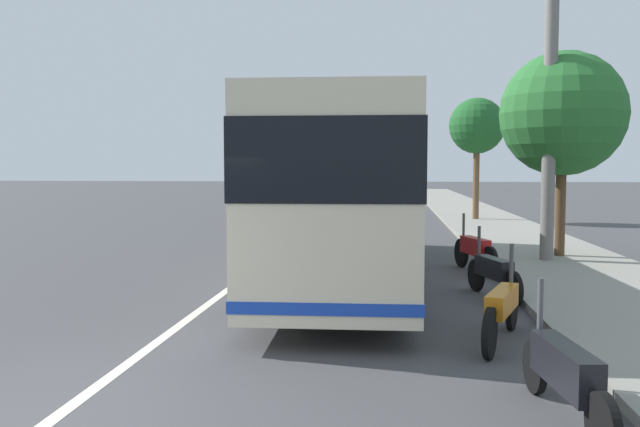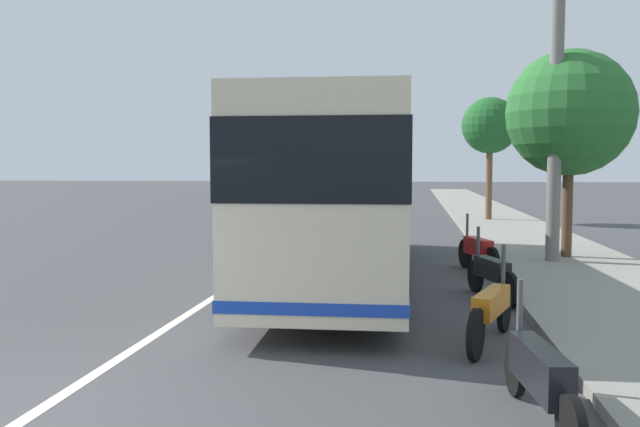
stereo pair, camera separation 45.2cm
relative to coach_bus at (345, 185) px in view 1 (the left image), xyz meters
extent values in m
plane|color=#424244|center=(-8.51, 2.14, -1.98)|extent=(220.00, 220.00, 0.00)
cube|color=gray|center=(1.49, -5.01, -1.91)|extent=(110.00, 3.60, 0.14)
cube|color=silver|center=(1.49, 2.14, -1.97)|extent=(110.00, 0.16, 0.01)
cube|color=beige|center=(0.00, 0.00, -0.08)|extent=(12.41, 2.80, 3.10)
cube|color=black|center=(0.00, 0.00, 0.47)|extent=(12.45, 2.84, 1.08)
cube|color=#193FB2|center=(0.00, 0.00, -1.38)|extent=(12.44, 2.83, 0.16)
cylinder|color=black|center=(3.92, 1.24, -1.48)|extent=(1.01, 0.33, 1.00)
cylinder|color=black|center=(3.98, -1.01, -1.48)|extent=(1.01, 0.33, 1.00)
cylinder|color=black|center=(-3.98, 1.01, -1.48)|extent=(1.01, 0.33, 1.00)
cylinder|color=black|center=(-3.92, -1.24, -1.48)|extent=(1.01, 0.33, 1.00)
cylinder|color=black|center=(-7.23, -2.50, -1.70)|extent=(0.57, 0.15, 0.56)
cylinder|color=black|center=(-8.83, -2.69, -1.70)|extent=(0.57, 0.15, 0.56)
cube|color=black|center=(-8.03, -2.60, -1.45)|extent=(1.23, 0.39, 0.39)
cylinder|color=#4C4C51|center=(-7.35, -2.51, -1.10)|extent=(0.06, 0.06, 0.70)
cylinder|color=black|center=(-4.49, -2.75, -1.65)|extent=(0.63, 0.29, 0.64)
cylinder|color=black|center=(-6.03, -2.21, -1.65)|extent=(0.63, 0.29, 0.64)
cube|color=orange|center=(-5.26, -2.48, -1.40)|extent=(1.24, 0.63, 0.31)
cylinder|color=#4C4C51|center=(-4.60, -2.71, -1.05)|extent=(0.06, 0.06, 0.70)
cylinder|color=black|center=(-1.45, -2.61, -1.67)|extent=(0.61, 0.26, 0.61)
cylinder|color=black|center=(-2.88, -3.05, -1.67)|extent=(0.61, 0.26, 0.61)
cube|color=black|center=(-2.17, -2.83, -1.42)|extent=(1.14, 0.56, 0.36)
cylinder|color=#4C4C51|center=(-1.56, -2.64, -1.07)|extent=(0.06, 0.06, 0.70)
cylinder|color=black|center=(1.62, -2.65, -1.64)|extent=(0.67, 0.27, 0.68)
cylinder|color=black|center=(0.11, -3.10, -1.64)|extent=(0.67, 0.27, 0.68)
cube|color=red|center=(0.87, -2.87, -1.39)|extent=(1.20, 0.57, 0.38)
cylinder|color=#4C4C51|center=(1.51, -2.68, -1.04)|extent=(0.06, 0.06, 0.70)
cube|color=black|center=(29.74, 4.48, -1.40)|extent=(4.22, 1.98, 0.80)
cube|color=black|center=(29.74, 4.48, -0.70)|extent=(2.00, 1.73, 0.60)
cylinder|color=black|center=(28.42, 3.61, -1.66)|extent=(0.65, 0.25, 0.64)
cylinder|color=black|center=(28.34, 5.23, -1.66)|extent=(0.65, 0.25, 0.64)
cylinder|color=black|center=(31.15, 3.74, -1.66)|extent=(0.65, 0.25, 0.64)
cylinder|color=black|center=(31.07, 5.36, -1.66)|extent=(0.65, 0.25, 0.64)
cube|color=red|center=(15.29, 4.05, -1.43)|extent=(4.35, 1.95, 0.74)
cube|color=black|center=(15.40, 4.06, -0.80)|extent=(2.03, 1.69, 0.52)
cylinder|color=black|center=(13.93, 3.19, -1.66)|extent=(0.65, 0.25, 0.64)
cylinder|color=black|center=(13.85, 4.77, -1.66)|extent=(0.65, 0.25, 0.64)
cylinder|color=black|center=(16.74, 3.34, -1.66)|extent=(0.65, 0.25, 0.64)
cylinder|color=black|center=(16.66, 4.91, -1.66)|extent=(0.65, 0.25, 0.64)
cylinder|color=brown|center=(2.97, -5.23, -0.59)|extent=(0.25, 0.25, 2.77)
sphere|color=#286B2D|center=(2.97, -5.23, 1.73)|extent=(3.11, 3.11, 3.11)
cylinder|color=brown|center=(15.07, -4.64, -0.25)|extent=(0.27, 0.27, 3.45)
sphere|color=#1E5B26|center=(15.07, -4.64, 2.20)|extent=(2.41, 2.41, 2.41)
cylinder|color=slate|center=(2.12, -4.72, 1.55)|extent=(0.32, 0.32, 7.05)
camera|label=1|loc=(-14.19, -1.00, 0.37)|focal=37.04mm
camera|label=2|loc=(-14.13, -1.45, 0.37)|focal=37.04mm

